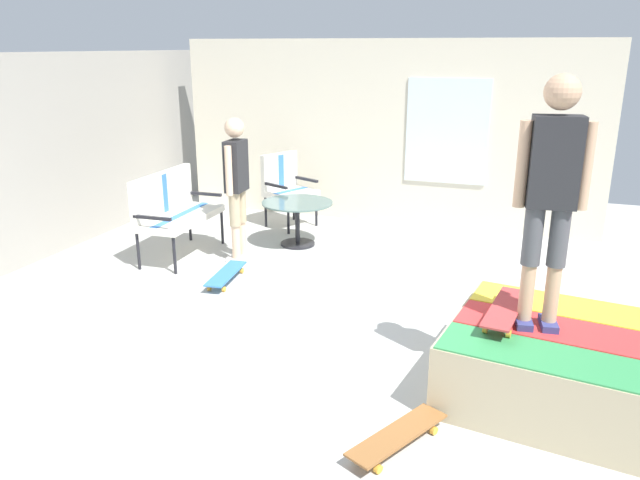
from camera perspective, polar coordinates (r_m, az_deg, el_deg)
name	(u,v)px	position (r m, az deg, el deg)	size (l,w,h in m)	color
ground_plane	(331,337)	(5.60, 1.02, -9.01)	(12.00, 12.00, 0.10)	#B2B2AD
house_facade	(385,133)	(8.88, 6.00, 9.84)	(0.23, 6.00, 2.55)	beige
skate_ramp	(555,363)	(4.83, 20.94, -10.61)	(1.65, 2.28, 0.54)	tan
patio_bench	(172,206)	(7.60, -13.52, 3.06)	(1.26, 0.58, 1.02)	black
patio_chair_near_house	(285,183)	(8.70, -3.24, 5.30)	(0.79, 0.76, 1.02)	black
patio_table	(297,215)	(7.83, -2.11, 2.37)	(0.90, 0.90, 0.57)	black
person_watching	(237,179)	(7.20, -7.74, 5.60)	(0.48, 0.25, 1.69)	silver
person_skater	(552,185)	(4.38, 20.68, 4.78)	(0.28, 0.48, 1.75)	navy
skateboard_by_bench	(226,274)	(6.77, -8.70, -3.15)	(0.82, 0.30, 0.10)	#3372B2
skateboard_spare	(398,435)	(4.14, 7.21, -17.53)	(0.80, 0.54, 0.10)	brown
skateboard_on_ramp	(505,309)	(4.70, 16.80, -6.13)	(0.82, 0.30, 0.10)	#B23838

